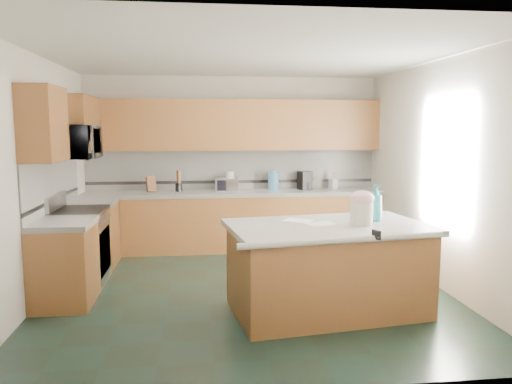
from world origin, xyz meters
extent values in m
plane|color=black|center=(0.00, 0.00, 0.00)|extent=(4.60, 4.60, 0.00)
plane|color=white|center=(0.00, 0.00, 2.70)|extent=(4.60, 4.60, 0.00)
cube|color=silver|center=(0.00, 2.32, 1.35)|extent=(4.60, 0.04, 2.70)
cube|color=silver|center=(0.00, -2.32, 1.35)|extent=(4.60, 0.04, 2.70)
cube|color=silver|center=(-2.32, 0.00, 1.35)|extent=(0.04, 4.60, 2.70)
cube|color=silver|center=(2.32, 0.00, 1.35)|extent=(0.04, 4.60, 2.70)
cube|color=#4C2E16|center=(0.00, 2.00, 0.43)|extent=(4.60, 0.60, 0.86)
cube|color=white|center=(0.00, 2.00, 0.89)|extent=(4.60, 0.64, 0.06)
cube|color=#4C2E16|center=(0.00, 2.13, 1.94)|extent=(4.60, 0.33, 0.78)
cube|color=silver|center=(0.00, 2.29, 1.24)|extent=(4.60, 0.02, 0.63)
cube|color=black|center=(0.00, 2.28, 1.04)|extent=(4.60, 0.01, 0.05)
cube|color=#4C2E16|center=(-2.00, 1.29, 0.43)|extent=(0.60, 0.82, 0.86)
cube|color=white|center=(-2.00, 1.29, 0.89)|extent=(0.64, 0.82, 0.06)
cube|color=#4C2E16|center=(-2.00, -0.24, 0.43)|extent=(0.60, 0.72, 0.86)
cube|color=white|center=(-2.00, -0.24, 0.89)|extent=(0.64, 0.72, 0.06)
cube|color=silver|center=(-2.29, 0.55, 1.24)|extent=(0.02, 2.30, 0.63)
cube|color=black|center=(-2.28, 0.55, 1.04)|extent=(0.01, 2.30, 0.05)
cube|color=#4C2E16|center=(-2.13, 1.42, 1.94)|extent=(0.33, 1.09, 0.78)
cube|color=#4C2E16|center=(-2.13, -0.24, 1.94)|extent=(0.33, 0.72, 0.78)
cube|color=#B7B7BC|center=(-2.00, 0.50, 0.44)|extent=(0.60, 0.76, 0.88)
cube|color=black|center=(-1.71, 0.50, 0.40)|extent=(0.02, 0.68, 0.55)
cube|color=black|center=(-2.00, 0.50, 0.90)|extent=(0.62, 0.78, 0.04)
cylinder|color=#B7B7BC|center=(-1.68, 0.50, 0.78)|extent=(0.02, 0.66, 0.02)
cube|color=#B7B7BC|center=(-2.26, 0.50, 1.02)|extent=(0.06, 0.76, 0.18)
imported|color=#B7B7BC|center=(-2.00, 0.50, 1.73)|extent=(0.50, 0.73, 0.41)
cube|color=#4C2E16|center=(0.77, -0.76, 0.43)|extent=(2.04, 1.35, 0.86)
cube|color=white|center=(0.77, -0.76, 0.89)|extent=(2.15, 1.46, 0.06)
cylinder|color=white|center=(0.77, -1.36, 0.89)|extent=(2.00, 0.34, 0.06)
cylinder|color=silver|center=(1.10, -0.82, 1.04)|extent=(0.25, 0.25, 0.24)
ellipsoid|color=beige|center=(1.10, -0.82, 1.20)|extent=(0.25, 0.25, 0.15)
cylinder|color=tan|center=(1.10, -0.82, 1.25)|extent=(0.08, 0.03, 0.03)
sphere|color=tan|center=(1.05, -0.82, 1.25)|extent=(0.04, 0.04, 0.04)
sphere|color=tan|center=(1.14, -0.82, 1.25)|extent=(0.04, 0.04, 0.04)
imported|color=teal|center=(1.31, -0.64, 1.11)|extent=(0.19, 0.19, 0.39)
cube|color=white|center=(0.70, -0.74, 0.92)|extent=(0.35, 0.30, 0.00)
cube|color=white|center=(0.50, -0.52, 0.92)|extent=(0.37, 0.35, 0.00)
cube|color=black|center=(1.07, -1.34, 0.93)|extent=(0.07, 0.10, 0.09)
cylinder|color=black|center=(1.07, -1.39, 0.91)|extent=(0.02, 0.07, 0.02)
cube|color=#472814|center=(-1.27, 2.05, 1.04)|extent=(0.17, 0.21, 0.26)
cylinder|color=black|center=(-0.85, 2.08, 0.99)|extent=(0.11, 0.11, 0.13)
cylinder|color=#472814|center=(-0.85, 2.08, 1.15)|extent=(0.06, 0.06, 0.19)
cube|color=#B7B7BC|center=(-0.11, 2.05, 1.02)|extent=(0.37, 0.27, 0.20)
cube|color=black|center=(-0.11, 1.94, 1.02)|extent=(0.31, 0.01, 0.16)
cylinder|color=white|center=(-0.05, 2.10, 1.07)|extent=(0.13, 0.13, 0.29)
cylinder|color=#B7B7BC|center=(-0.05, 2.10, 0.93)|extent=(0.20, 0.20, 0.01)
cylinder|color=teal|center=(0.63, 2.06, 1.06)|extent=(0.17, 0.17, 0.29)
cylinder|color=teal|center=(0.63, 2.06, 1.23)|extent=(0.08, 0.08, 0.04)
cube|color=black|center=(1.13, 2.08, 1.07)|extent=(0.23, 0.24, 0.30)
cylinder|color=black|center=(1.13, 2.04, 0.98)|extent=(0.12, 0.12, 0.12)
imported|color=white|center=(1.59, 2.05, 1.04)|extent=(0.14, 0.15, 0.24)
cylinder|color=red|center=(1.59, 2.05, 1.18)|extent=(0.02, 0.02, 0.03)
cube|color=white|center=(2.29, -0.20, 1.50)|extent=(0.02, 1.40, 1.10)
camera|label=1|loc=(-0.55, -5.66, 1.91)|focal=35.00mm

